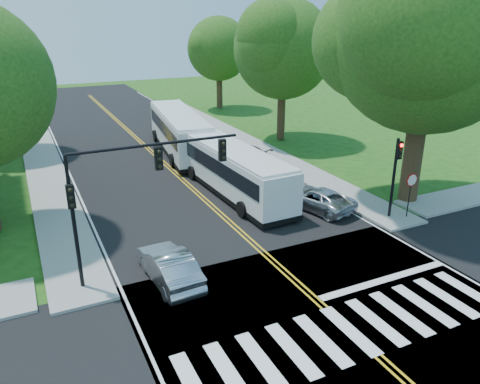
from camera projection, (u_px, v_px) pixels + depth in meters
ground at (341, 323)px, 17.19m from camera, size 140.00×140.00×0.00m
road at (181, 178)px, 32.33m from camera, size 14.00×96.00×0.01m
cross_road at (341, 323)px, 17.19m from camera, size 60.00×12.00×0.01m
center_line at (163, 162)px, 35.69m from camera, size 0.36×70.00×0.01m
edge_line_w at (70, 175)px, 32.93m from camera, size 0.12×70.00×0.01m
edge_line_e at (243, 152)px, 38.45m from camera, size 0.12×70.00×0.01m
crosswalk at (350, 330)px, 16.76m from camera, size 12.60×3.00×0.01m
stop_bar at (384, 280)px, 19.95m from camera, size 6.60×0.40×0.01m
sidewalk_nw at (44, 165)px, 34.82m from camera, size 2.60×40.00×0.15m
sidewalk_ne at (244, 141)px, 41.56m from camera, size 2.60×40.00×0.15m
tree_ne_big at (430, 34)px, 24.95m from camera, size 10.80×10.80×14.91m
tree_east_mid at (283, 49)px, 39.25m from camera, size 8.40×8.40×11.93m
tree_east_far at (219, 49)px, 53.47m from camera, size 7.20×7.20×10.34m
signal_nw at (131, 181)px, 18.65m from camera, size 7.15×0.46×5.66m
signal_ne at (396, 168)px, 24.88m from camera, size 0.30×0.46×4.40m
stop_sign at (411, 185)px, 25.15m from camera, size 0.76×0.08×2.53m
bus_lead at (233, 170)px, 28.99m from camera, size 3.11×11.60×2.98m
bus_follow at (180, 131)px, 37.83m from camera, size 4.26×12.77×3.24m
hatchback at (169, 266)px, 19.60m from camera, size 1.78×4.47×1.45m
suv at (318, 199)px, 27.00m from camera, size 3.22×4.95×1.27m
dark_sedan at (243, 154)px, 35.49m from camera, size 3.44×5.01×1.35m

